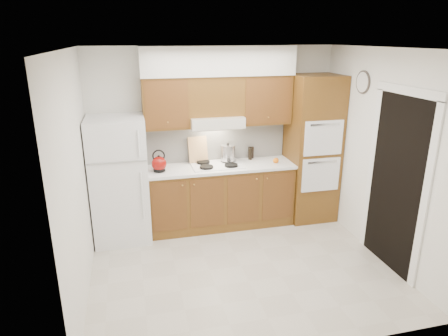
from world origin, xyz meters
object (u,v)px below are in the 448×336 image
object	(u,v)px
oven_cabinet	(312,149)
stock_pot	(228,153)
kettle	(159,164)
fridge	(120,180)

from	to	relation	value
oven_cabinet	stock_pot	bearing A→B (deg)	173.20
kettle	oven_cabinet	bearing A→B (deg)	-21.55
oven_cabinet	fridge	bearing A→B (deg)	-179.30
fridge	stock_pot	xyz separation A→B (m)	(1.57, 0.19, 0.22)
fridge	stock_pot	distance (m)	1.60
fridge	kettle	distance (m)	0.58
fridge	oven_cabinet	bearing A→B (deg)	0.70
oven_cabinet	stock_pot	size ratio (longest dim) A/B	9.82
fridge	oven_cabinet	distance (m)	2.86
oven_cabinet	kettle	xyz separation A→B (m)	(-2.30, -0.05, -0.05)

